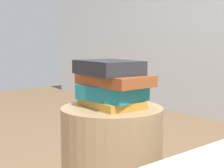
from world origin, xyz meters
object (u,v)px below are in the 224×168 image
book_teal (111,92)px  side_table (112,167)px  book_charcoal (108,67)px  book_ochre (111,103)px  book_rust (115,80)px

book_teal → side_table: bearing=63.1°
book_teal → book_charcoal: bearing=-153.4°
book_ochre → book_charcoal: bearing=-109.4°
book_teal → book_rust: bearing=29.7°
side_table → book_rust: 0.35m
book_charcoal → book_ochre: bearing=71.6°
side_table → book_rust: book_rust is taller
book_ochre → book_charcoal: 0.14m
side_table → book_teal: size_ratio=2.08×
book_rust → side_table: bearing=-151.0°
book_ochre → book_charcoal: book_charcoal is taller
book_ochre → book_teal: (0.01, -0.00, 0.04)m
side_table → book_teal: 0.30m
side_table → book_charcoal: 0.40m
book_ochre → book_rust: book_rust is taller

